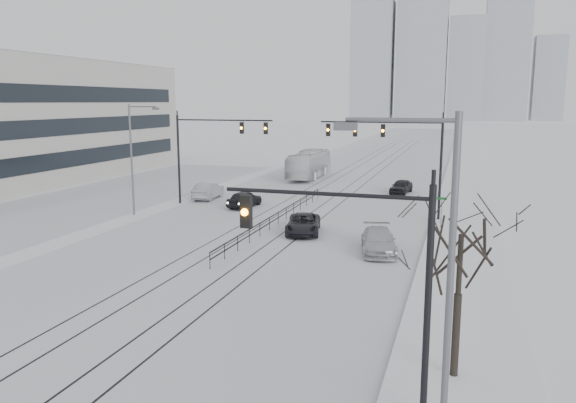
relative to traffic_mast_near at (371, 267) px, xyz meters
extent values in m
cube|color=silver|center=(-10.79, 54.00, -4.55)|extent=(22.00, 260.00, 0.02)
cube|color=silver|center=(2.71, 54.00, -4.48)|extent=(5.00, 260.00, 0.16)
cube|color=gray|center=(0.26, 54.00, -4.50)|extent=(0.10, 260.00, 0.12)
cube|color=silver|center=(-30.79, 29.00, -4.55)|extent=(14.00, 60.00, 0.03)
cube|color=black|center=(-13.39, 34.00, -4.54)|extent=(0.10, 180.00, 0.01)
cube|color=black|center=(-11.99, 34.00, -4.54)|extent=(0.10, 180.00, 0.01)
cube|color=black|center=(-9.59, 34.00, -4.54)|extent=(0.10, 180.00, 0.01)
cube|color=black|center=(-8.19, 34.00, -4.54)|extent=(0.10, 180.00, 0.01)
cube|color=black|center=(-38.77, 29.00, 2.44)|extent=(0.08, 58.00, 12.00)
cube|color=#9AA0A8|center=(-40.79, 254.00, 22.94)|extent=(18.00, 18.00, 55.00)
cube|color=#9AA0A8|center=(-18.79, 262.00, 31.44)|extent=(22.00, 22.00, 72.00)
cube|color=#9AA0A8|center=(1.21, 270.00, 19.44)|extent=(16.00, 16.00, 48.00)
cube|color=#9AA0A8|center=(19.21, 278.00, 27.44)|extent=(20.00, 20.00, 64.00)
cube|color=#9AA0A8|center=(39.21, 286.00, 15.44)|extent=(14.00, 14.00, 40.00)
cylinder|color=black|center=(1.61, 0.00, -1.06)|extent=(0.20, 0.20, 7.00)
cylinder|color=black|center=(-1.39, 0.00, 2.04)|extent=(6.00, 0.12, 0.12)
cube|color=black|center=(-3.79, 0.00, 1.39)|extent=(0.32, 0.24, 1.00)
sphere|color=orange|center=(-3.79, -0.14, 1.39)|extent=(0.22, 0.22, 0.22)
cylinder|color=black|center=(0.71, 29.00, -0.56)|extent=(0.20, 0.20, 8.00)
cylinder|color=black|center=(-4.04, 29.00, 3.04)|extent=(9.50, 0.12, 0.12)
cube|color=black|center=(-8.19, 29.00, 2.39)|extent=(0.32, 0.24, 1.00)
sphere|color=orange|center=(-8.19, 28.86, 2.39)|extent=(0.22, 0.22, 0.22)
cube|color=black|center=(-5.99, 29.00, 2.39)|extent=(0.32, 0.24, 1.00)
sphere|color=orange|center=(-5.99, 28.86, 2.39)|extent=(0.22, 0.22, 0.22)
cube|color=black|center=(-3.79, 29.00, 2.39)|extent=(0.32, 0.24, 1.00)
sphere|color=orange|center=(-3.79, 28.86, 2.39)|extent=(0.22, 0.22, 0.22)
cylinder|color=black|center=(-22.29, 30.00, -0.56)|extent=(0.20, 0.20, 8.00)
cylinder|color=black|center=(-17.79, 30.00, 3.04)|extent=(9.00, 0.12, 0.12)
cube|color=black|center=(-13.89, 30.00, 2.39)|extent=(0.32, 0.24, 1.00)
sphere|color=orange|center=(-13.89, 29.86, 2.39)|extent=(0.22, 0.22, 0.22)
cube|color=black|center=(-16.09, 30.00, 2.39)|extent=(0.32, 0.24, 1.00)
sphere|color=orange|center=(-16.09, 29.86, 2.39)|extent=(0.22, 0.22, 0.22)
cylinder|color=#595B60|center=(2.21, -3.00, -0.06)|extent=(0.16, 0.16, 9.00)
cylinder|color=#595B60|center=(1.01, -3.00, 4.24)|extent=(2.40, 0.10, 0.10)
cube|color=#595B60|center=(-0.19, -3.00, 4.09)|extent=(0.50, 0.25, 0.18)
cylinder|color=#595B60|center=(-23.29, 24.00, -0.06)|extent=(0.16, 0.16, 9.00)
cylinder|color=#595B60|center=(-22.09, 24.00, 4.24)|extent=(2.40, 0.10, 0.10)
cube|color=#595B60|center=(-20.89, 24.00, 4.09)|extent=(0.50, 0.25, 0.18)
cylinder|color=black|center=(2.41, 3.00, -3.06)|extent=(0.26, 0.26, 3.00)
cylinder|color=black|center=(2.41, 3.00, -0.81)|extent=(0.18, 0.18, 2.50)
cube|color=black|center=(-10.79, 24.00, -3.61)|extent=(0.06, 24.00, 0.06)
cube|color=black|center=(-10.79, 24.00, -4.01)|extent=(0.06, 24.00, 0.06)
cylinder|color=#595B60|center=(1.01, 26.00, -3.36)|extent=(0.06, 0.06, 2.40)
cube|color=#0C4C19|center=(1.01, 26.00, -2.26)|extent=(0.70, 0.04, 0.18)
imported|color=black|center=(-15.89, 29.91, -3.83)|extent=(2.11, 4.43, 1.46)
imported|color=#9C9DA3|center=(-20.79, 32.85, -3.78)|extent=(1.98, 4.83, 1.55)
imported|color=black|center=(-8.21, 21.85, -3.88)|extent=(3.20, 5.24, 1.36)
imported|color=#B5B6BD|center=(-2.39, 18.33, -3.84)|extent=(3.01, 5.31, 1.45)
imported|color=black|center=(-3.55, 41.81, -3.87)|extent=(2.27, 4.27, 1.38)
imported|color=silver|center=(-15.59, 50.31, -2.93)|extent=(2.91, 11.76, 3.26)
camera|label=1|loc=(2.35, -15.35, 4.63)|focal=35.00mm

